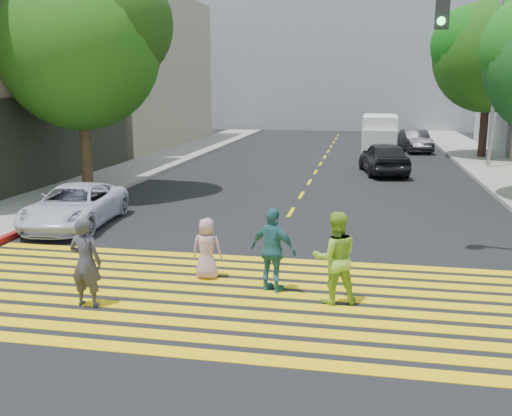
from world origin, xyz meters
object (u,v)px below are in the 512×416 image
(white_van, at_px, (380,138))
(pedestrian_man, at_px, (86,262))
(white_sedan, at_px, (75,206))
(tree_right_far, at_px, (491,50))
(dark_car_parked, at_px, (415,141))
(silver_car, at_px, (379,138))
(pedestrian_child, at_px, (207,248))
(pedestrian_woman, at_px, (335,258))
(pedestrian_extra, at_px, (273,250))
(tree_left, at_px, (82,40))
(dark_car_near, at_px, (384,158))

(white_van, bearing_deg, pedestrian_man, -101.86)
(white_sedan, bearing_deg, tree_right_far, 47.07)
(dark_car_parked, relative_size, white_van, 0.81)
(silver_car, xyz_separation_m, dark_car_parked, (2.14, -1.78, 0.02))
(white_van, bearing_deg, pedestrian_child, -98.66)
(pedestrian_man, height_order, pedestrian_woman, pedestrian_woman)
(tree_right_far, height_order, pedestrian_man, tree_right_far)
(tree_right_far, height_order, pedestrian_extra, tree_right_far)
(pedestrian_woman, relative_size, pedestrian_child, 1.34)
(dark_car_parked, bearing_deg, tree_left, -135.77)
(white_sedan, height_order, white_van, white_van)
(dark_car_near, distance_m, dark_car_parked, 10.06)
(dark_car_near, bearing_deg, dark_car_parked, -111.69)
(tree_left, height_order, pedestrian_child, tree_left)
(silver_car, height_order, dark_car_parked, dark_car_parked)
(white_sedan, height_order, dark_car_near, dark_car_near)
(tree_left, bearing_deg, pedestrian_woman, -43.96)
(silver_car, bearing_deg, tree_right_far, 135.28)
(pedestrian_child, relative_size, silver_car, 0.29)
(pedestrian_man, height_order, dark_car_parked, pedestrian_man)
(tree_right_far, relative_size, white_van, 1.73)
(pedestrian_child, bearing_deg, silver_car, -98.77)
(pedestrian_extra, bearing_deg, white_van, -75.26)
(white_van, bearing_deg, pedestrian_woman, -91.66)
(pedestrian_extra, distance_m, white_sedan, 7.79)
(pedestrian_man, relative_size, pedestrian_child, 1.29)
(tree_left, distance_m, silver_car, 22.45)
(pedestrian_extra, height_order, white_van, white_van)
(white_sedan, relative_size, silver_car, 0.95)
(pedestrian_man, relative_size, white_sedan, 0.39)
(dark_car_parked, bearing_deg, pedestrian_woman, -105.99)
(silver_car, bearing_deg, dark_car_parked, 136.61)
(tree_right_far, distance_m, dark_car_parked, 6.98)
(pedestrian_extra, bearing_deg, tree_right_far, -88.64)
(pedestrian_child, xyz_separation_m, pedestrian_extra, (1.49, -0.51, 0.19))
(tree_right_far, distance_m, pedestrian_child, 25.00)
(pedestrian_man, distance_m, white_sedan, 6.54)
(dark_car_near, height_order, dark_car_parked, dark_car_near)
(tree_right_far, bearing_deg, white_van, -178.79)
(pedestrian_child, xyz_separation_m, silver_car, (4.06, 27.34, 0.00))
(pedestrian_child, relative_size, white_sedan, 0.30)
(pedestrian_extra, bearing_deg, silver_car, -74.35)
(pedestrian_woman, bearing_deg, white_van, -109.03)
(tree_right_far, relative_size, pedestrian_woman, 4.97)
(tree_left, relative_size, pedestrian_man, 4.95)
(pedestrian_man, distance_m, pedestrian_woman, 4.59)
(silver_car, xyz_separation_m, white_van, (-0.10, -5.00, 0.46))
(dark_car_near, bearing_deg, pedestrian_extra, 71.75)
(pedestrian_child, height_order, silver_car, silver_car)
(white_sedan, bearing_deg, pedestrian_child, -41.52)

